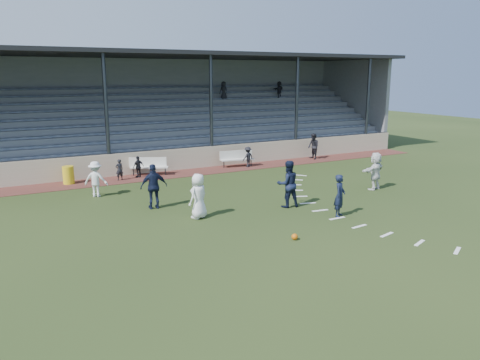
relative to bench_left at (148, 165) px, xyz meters
name	(u,v)px	position (x,y,z in m)	size (l,w,h in m)	color
ground	(274,230)	(1.09, -10.93, -0.58)	(90.00, 90.00, 0.00)	#263516
cinder_track	(171,174)	(1.09, -0.43, -0.57)	(34.00, 2.00, 0.02)	#502520
retaining_wall	(164,161)	(1.09, 0.62, 0.02)	(34.00, 0.18, 1.20)	#C4B497
bench_left	(148,165)	(0.00, 0.00, 0.00)	(1.99, 1.22, 0.95)	silver
bench_right	(237,157)	(5.29, -0.16, 0.00)	(2.04, 0.72, 0.95)	silver
trash_bin	(68,175)	(-4.14, -0.15, -0.12)	(0.55, 0.55, 0.88)	yellow
football	(295,237)	(1.17, -12.11, -0.48)	(0.21, 0.21, 0.21)	#C95D0B
player_white_lead	(198,196)	(-0.67, -8.39, 0.28)	(0.84, 0.55, 1.72)	white
player_navy_lead	(340,196)	(4.19, -10.72, 0.23)	(0.60, 0.39, 1.63)	#121932
player_navy_mid	(288,184)	(3.16, -8.70, 0.38)	(0.94, 0.73, 1.94)	#121932
player_white_wing	(96,179)	(-3.43, -3.31, 0.21)	(1.03, 0.59, 1.60)	white
player_navy_wing	(154,186)	(-1.74, -6.35, 0.34)	(1.08, 0.45, 1.84)	#121932
player_white_back	(375,171)	(8.50, -8.13, 0.30)	(1.65, 0.52, 1.78)	white
official	(313,146)	(10.78, -0.28, 0.26)	(0.80, 0.62, 1.64)	black
sub_left_near	(119,170)	(-1.71, -0.56, -0.02)	(0.40, 0.26, 1.09)	black
sub_left_far	(138,167)	(-0.65, -0.34, 0.00)	(0.66, 0.28, 1.13)	black
sub_right	(248,157)	(5.81, -0.58, 0.03)	(0.77, 0.44, 1.19)	black
grandstand	(139,124)	(1.10, 5.33, 1.62)	(34.60, 9.00, 6.61)	gray
penalty_arc	(363,214)	(5.21, -10.93, -0.58)	(3.89, 14.63, 0.01)	white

